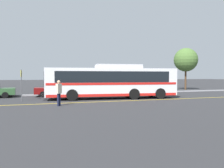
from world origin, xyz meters
TOP-DOWN VIEW (x-y plane):
  - ground_plane at (0.00, 0.00)m, footprint 220.00×220.00m
  - lane_strip_0 at (0.08, -2.44)m, footprint 32.17×0.20m
  - curb_strip at (0.08, 5.21)m, footprint 40.17×0.36m
  - transit_bus at (0.10, -0.24)m, footprint 12.65×3.85m
  - parked_car_1 at (-4.78, 3.78)m, footprint 4.59×1.89m
  - parked_car_2 at (0.73, 3.63)m, footprint 4.51×1.95m
  - parked_car_3 at (7.10, 4.12)m, footprint 3.94×1.96m
  - pedestrian_0 at (-5.15, -3.97)m, footprint 0.45×0.45m
  - bus_stop_sign at (-7.95, 0.14)m, footprint 0.07×0.40m
  - tree_1 at (15.36, 9.13)m, footprint 3.69×3.69m

SIDE VIEW (x-z plane):
  - ground_plane at x=0.00m, z-range 0.00..0.00m
  - lane_strip_0 at x=0.08m, z-range 0.00..0.01m
  - curb_strip at x=0.08m, z-range 0.00..0.15m
  - parked_car_3 at x=7.10m, z-range 0.01..1.35m
  - parked_car_2 at x=0.73m, z-range 0.00..1.44m
  - parked_car_1 at x=-4.78m, z-range -0.01..1.51m
  - pedestrian_0 at x=-5.15m, z-range 0.14..1.98m
  - transit_bus at x=0.10m, z-range 0.03..3.26m
  - bus_stop_sign at x=-7.95m, z-range 0.34..3.03m
  - tree_1 at x=15.36m, z-range 1.41..7.95m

